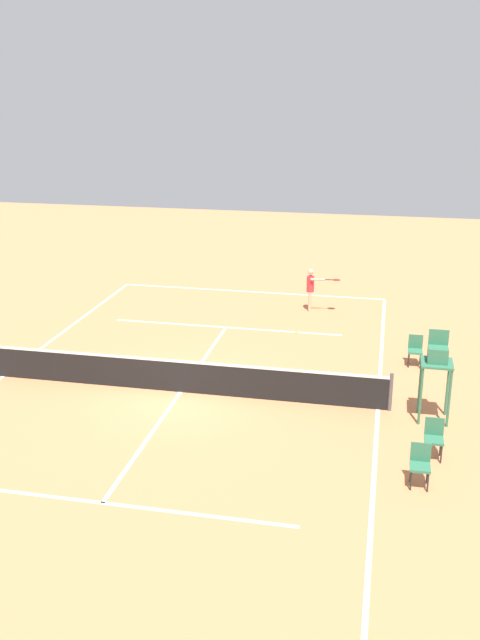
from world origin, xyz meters
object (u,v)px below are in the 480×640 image
Objects in this scene: player_serving at (312,286)px; umpire_chair at (437,362)px; courtside_chair_near at (434,437)px; tennis_ball at (296,332)px; courtside_chair_mid at (415,349)px; courtside_chair_far at (420,463)px.

umpire_chair is (-4.14, 8.62, 0.62)m from player_serving.
courtside_chair_near is (0.08, 2.05, -1.07)m from umpire_chair.
player_serving is at bearing -94.58° from tennis_ball.
umpire_chair is at bearing 95.65° from courtside_chair_mid.
courtside_chair_near is (-4.27, 8.03, 0.50)m from tennis_ball.
tennis_ball is at bearing -67.22° from courtside_chair_far.
tennis_ball is at bearing -61.98° from courtside_chair_near.
courtside_chair_near is at bearing 92.89° from courtside_chair_mid.
player_serving is at bearing -69.16° from courtside_chair_near.
tennis_ball is 0.07× the size of courtside_chair_mid.
umpire_chair reaches higher than courtside_chair_near.
player_serving is 11.42m from courtside_chair_near.
courtside_chair_far is (0.06, 7.13, 0.00)m from courtside_chair_mid.
courtside_chair_mid and courtside_chair_far have the same top height.
player_serving is 2.81m from tennis_ball.
player_serving is 1.75× the size of courtside_chair_mid.
courtside_chair_far is at bearing 82.75° from umpire_chair.
player_serving is 9.58m from umpire_chair.
player_serving is 0.69× the size of umpire_chair.
tennis_ball is (0.21, 2.64, -0.95)m from player_serving.
tennis_ball is at bearing -53.96° from umpire_chair.
player_serving reaches higher than courtside_chair_near.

